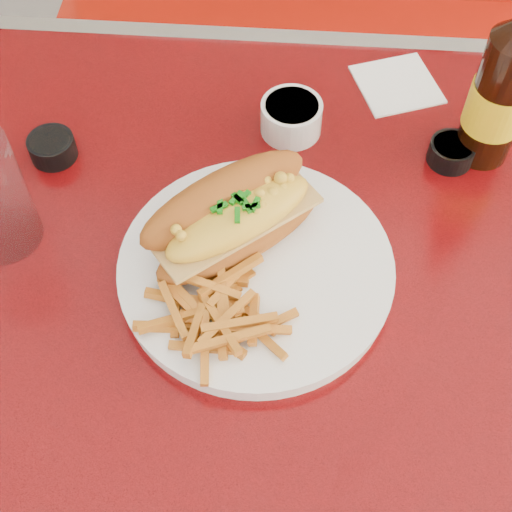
# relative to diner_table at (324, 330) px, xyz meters

# --- Properties ---
(ground) EXTENTS (8.00, 8.00, 0.00)m
(ground) POSITION_rel_diner_table_xyz_m (0.00, 0.00, -0.61)
(ground) COLOR beige
(ground) RESTS_ON ground
(diner_table) EXTENTS (1.23, 0.83, 0.77)m
(diner_table) POSITION_rel_diner_table_xyz_m (0.00, 0.00, 0.00)
(diner_table) COLOR #B30B0E
(diner_table) RESTS_ON ground
(booth_bench_far) EXTENTS (1.20, 0.51, 0.90)m
(booth_bench_far) POSITION_rel_diner_table_xyz_m (0.00, 0.81, -0.32)
(booth_bench_far) COLOR #A6180B
(booth_bench_far) RESTS_ON ground
(dinner_plate) EXTENTS (0.39, 0.39, 0.02)m
(dinner_plate) POSITION_rel_diner_table_xyz_m (-0.09, -0.02, 0.17)
(dinner_plate) COLOR white
(dinner_plate) RESTS_ON diner_table
(mac_hoagie) EXTENTS (0.23, 0.22, 0.10)m
(mac_hoagie) POSITION_rel_diner_table_xyz_m (-0.12, 0.01, 0.22)
(mac_hoagie) COLOR #9F5219
(mac_hoagie) RESTS_ON dinner_plate
(fries_pile) EXTENTS (0.14, 0.13, 0.03)m
(fries_pile) POSITION_rel_diner_table_xyz_m (-0.13, -0.09, 0.20)
(fries_pile) COLOR orange
(fries_pile) RESTS_ON dinner_plate
(fork) EXTENTS (0.05, 0.13, 0.00)m
(fork) POSITION_rel_diner_table_xyz_m (-0.07, -0.06, 0.18)
(fork) COLOR silver
(fork) RESTS_ON dinner_plate
(gravy_ramekin) EXTENTS (0.08, 0.08, 0.04)m
(gravy_ramekin) POSITION_rel_diner_table_xyz_m (-0.06, 0.21, 0.19)
(gravy_ramekin) COLOR white
(gravy_ramekin) RESTS_ON diner_table
(sauce_cup_left) EXTENTS (0.07, 0.07, 0.03)m
(sauce_cup_left) POSITION_rel_diner_table_xyz_m (-0.36, 0.14, 0.18)
(sauce_cup_left) COLOR black
(sauce_cup_left) RESTS_ON diner_table
(sauce_cup_right) EXTENTS (0.07, 0.07, 0.03)m
(sauce_cup_right) POSITION_rel_diner_table_xyz_m (0.14, 0.17, 0.18)
(sauce_cup_right) COLOR black
(sauce_cup_right) RESTS_ON diner_table
(beer_bottle) EXTENTS (0.09, 0.09, 0.29)m
(beer_bottle) POSITION_rel_diner_table_xyz_m (0.19, 0.19, 0.27)
(beer_bottle) COLOR black
(beer_bottle) RESTS_ON diner_table
(paper_napkin) EXTENTS (0.14, 0.14, 0.00)m
(paper_napkin) POSITION_rel_diner_table_xyz_m (0.08, 0.31, 0.16)
(paper_napkin) COLOR white
(paper_napkin) RESTS_ON diner_table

